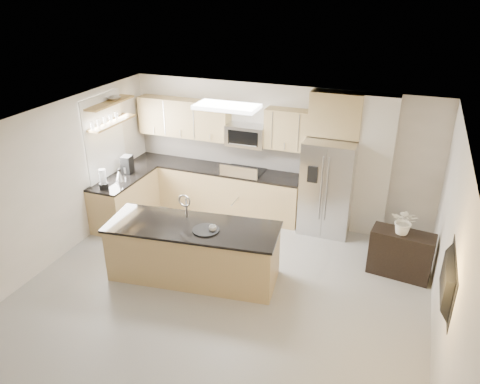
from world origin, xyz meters
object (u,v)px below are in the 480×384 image
at_px(platter, 206,230).
at_px(kettle, 119,176).
at_px(coffee_maker, 127,165).
at_px(blender, 103,181).
at_px(flower_vase, 406,215).
at_px(microwave, 246,135).
at_px(credenza, 401,254).
at_px(refrigerator, 328,187).
at_px(cup, 213,228).
at_px(range, 244,193).
at_px(television, 443,280).
at_px(bowl, 113,98).
at_px(island, 194,251).

xyz_separation_m(platter, kettle, (-2.30, 1.15, 0.09)).
bearing_deg(kettle, coffee_maker, 100.42).
relative_size(blender, flower_vase, 0.59).
height_order(microwave, credenza, microwave).
distance_m(platter, coffee_maker, 2.82).
bearing_deg(coffee_maker, blender, -88.56).
relative_size(refrigerator, coffee_maker, 5.13).
height_order(refrigerator, platter, refrigerator).
xyz_separation_m(microwave, credenza, (3.08, -1.22, -1.25)).
xyz_separation_m(credenza, platter, (-2.81, -1.28, 0.55)).
xyz_separation_m(microwave, cup, (0.37, -2.48, -0.66)).
bearing_deg(range, platter, -83.52).
bearing_deg(range, flower_vase, -20.20).
bearing_deg(platter, cup, 17.34).
bearing_deg(blender, refrigerator, 23.17).
relative_size(cup, flower_vase, 0.18).
relative_size(cup, coffee_maker, 0.32).
bearing_deg(coffee_maker, television, -22.04).
distance_m(microwave, bowl, 2.56).
xyz_separation_m(platter, blender, (-2.35, 0.74, 0.15)).
xyz_separation_m(platter, bowl, (-2.52, 1.55, 1.44)).
distance_m(platter, blender, 2.46).
height_order(range, refrigerator, refrigerator).
bearing_deg(television, kettle, 71.16).
bearing_deg(microwave, cup, -81.49).
bearing_deg(flower_vase, blender, -174.20).
relative_size(island, kettle, 11.84).
bearing_deg(range, coffee_maker, -157.89).
relative_size(coffee_maker, television, 0.32).
xyz_separation_m(range, kettle, (-2.02, -1.23, 0.55)).
relative_size(credenza, flower_vase, 1.50).
relative_size(microwave, television, 0.71).
bearing_deg(bowl, coffee_maker, -7.51).
bearing_deg(kettle, island, -28.05).
relative_size(refrigerator, credenza, 1.86).
height_order(range, blender, blender).
relative_size(coffee_maker, bowl, 1.08).
height_order(blender, bowl, bowl).
relative_size(kettle, bowl, 0.73).
xyz_separation_m(platter, coffee_maker, (-2.37, 1.53, 0.15)).
xyz_separation_m(kettle, flower_vase, (5.08, 0.11, 0.06)).
height_order(microwave, cup, microwave).
relative_size(cup, platter, 0.27).
distance_m(range, refrigerator, 1.71).
xyz_separation_m(blender, bowl, (-0.18, 0.81, 1.29)).
bearing_deg(flower_vase, microwave, 157.78).
bearing_deg(cup, microwave, 98.51).
height_order(range, coffee_maker, coffee_maker).
height_order(range, television, television).
bearing_deg(cup, refrigerator, 60.77).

